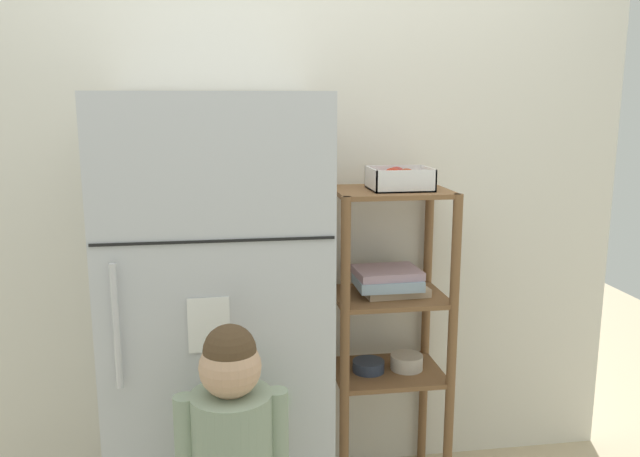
# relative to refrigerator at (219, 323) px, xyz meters

# --- Properties ---
(kitchen_wall_back) EXTENTS (2.82, 0.03, 2.09)m
(kitchen_wall_back) POSITION_rel_refrigerator_xyz_m (0.29, 0.37, 0.25)
(kitchen_wall_back) COLOR silver
(kitchen_wall_back) RESTS_ON ground
(refrigerator) EXTENTS (0.72, 0.71, 1.59)m
(refrigerator) POSITION_rel_refrigerator_xyz_m (0.00, 0.00, 0.00)
(refrigerator) COLOR silver
(refrigerator) RESTS_ON ground
(child_standing) EXTENTS (0.32, 0.23, 0.98)m
(child_standing) POSITION_rel_refrigerator_xyz_m (0.03, -0.53, -0.21)
(child_standing) COLOR #3C463E
(child_standing) RESTS_ON ground
(pantry_shelf_unit) EXTENTS (0.45, 0.35, 1.24)m
(pantry_shelf_unit) POSITION_rel_refrigerator_xyz_m (0.66, 0.16, -0.04)
(pantry_shelf_unit) COLOR brown
(pantry_shelf_unit) RESTS_ON ground
(fruit_bin) EXTENTS (0.23, 0.19, 0.08)m
(fruit_bin) POSITION_rel_refrigerator_xyz_m (0.69, 0.15, 0.48)
(fruit_bin) COLOR white
(fruit_bin) RESTS_ON pantry_shelf_unit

